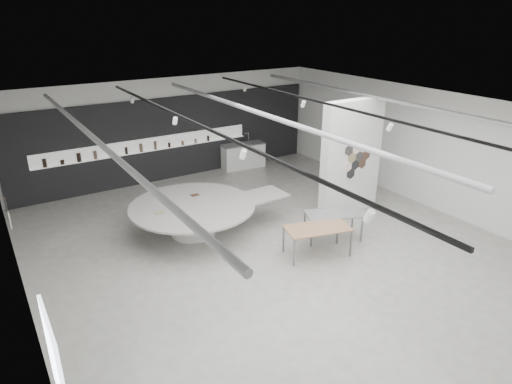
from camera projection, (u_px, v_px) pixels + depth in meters
room at (274, 180)px, 11.51m from camera, size 12.02×14.02×3.82m
back_wall_display at (170, 139)px, 17.15m from camera, size 11.80×0.27×3.10m
partition_column at (351, 157)px, 14.18m from camera, size 2.20×0.38×3.60m
display_island at (195, 214)px, 13.12m from camera, size 4.71×3.75×0.92m
sample_table_wood at (318, 230)px, 11.92m from camera, size 1.84×1.24×0.79m
sample_table_stone at (334, 215)px, 12.76m from camera, size 1.72×1.29×0.79m
kitchen_counter at (243, 156)px, 18.66m from camera, size 1.83×0.86×1.40m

